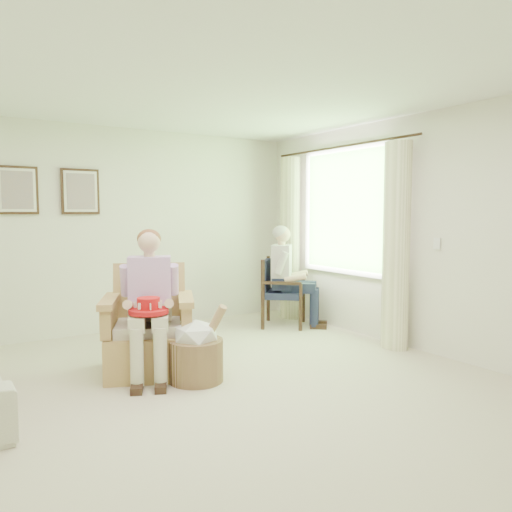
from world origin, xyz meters
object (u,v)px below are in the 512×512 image
wicker_armchair (148,338)px  red_hat (149,308)px  person_wicker (152,293)px  hatbox (196,351)px  person_dark (287,270)px  wood_armchair (280,289)px

wicker_armchair → red_hat: bearing=-84.4°
person_wicker → hatbox: size_ratio=1.86×
wicker_armchair → red_hat: wicker_armchair is taller
person_wicker → person_dark: (2.25, 0.94, -0.02)m
red_hat → wicker_armchair: bearing=72.0°
wicker_armchair → wood_armchair: size_ratio=1.15×
wood_armchair → person_wicker: (-2.25, -1.09, 0.29)m
wood_armchair → red_hat: size_ratio=2.53×
wood_armchair → person_wicker: size_ratio=0.66×
wood_armchair → hatbox: 2.46m
person_dark → red_hat: size_ratio=3.76×
hatbox → wood_armchair: bearing=36.2°
wood_armchair → hatbox: (-1.98, -1.45, -0.21)m
person_dark → hatbox: size_ratio=1.83×
hatbox → wicker_armchair: bearing=118.5°
hatbox → red_hat: bearing=154.5°
hatbox → person_wicker: bearing=126.7°
wicker_armchair → person_dark: (2.25, 0.80, 0.44)m
person_wicker → hatbox: bearing=-29.6°
wood_armchair → wicker_armchair: bearing=155.1°
wicker_armchair → person_dark: size_ratio=0.77×
wood_armchair → red_hat: 2.68m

